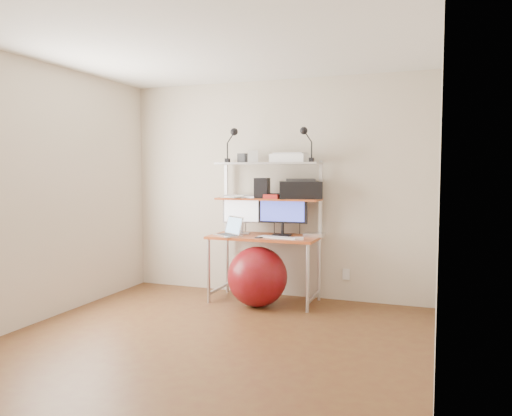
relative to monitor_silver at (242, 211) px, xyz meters
The scene contains 20 objects.
room 1.57m from the monitor_silver, 78.80° to the right, with size 3.60×3.60×3.60m.
computer_desk 0.30m from the monitor_silver, ahead, with size 1.20×0.60×1.57m.
wall_outlet 1.37m from the monitor_silver, 12.98° to the left, with size 0.08×0.01×0.12m, color white.
monitor_silver is the anchor object (origin of this frame).
monitor_black 0.48m from the monitor_silver, ahead, with size 0.55×0.17×0.55m.
laptop 0.30m from the monitor_silver, 102.97° to the right, with size 0.39×0.38×0.27m.
keyboard 0.60m from the monitor_silver, 22.92° to the right, with size 0.45×0.13×0.01m, color white.
mouse 0.82m from the monitor_silver, 18.82° to the right, with size 0.09×0.06×0.03m, color white.
mac_mini 0.87m from the monitor_silver, ahead, with size 0.21×0.21×0.04m, color silver.
phone 0.47m from the monitor_silver, 37.88° to the right, with size 0.07×0.12×0.01m, color black.
printer 0.72m from the monitor_silver, ahead, with size 0.53×0.44×0.22m.
nas_cube 0.36m from the monitor_silver, ahead, with size 0.15×0.15×0.23m, color black.
red_box 0.41m from the monitor_silver, ahead, with size 0.17×0.11×0.05m, color red.
scanner 0.82m from the monitor_silver, ahead, with size 0.42×0.30×0.11m.
box_white 0.64m from the monitor_silver, ahead, with size 0.12×0.10×0.13m, color white.
box_grey 0.61m from the monitor_silver, 93.16° to the left, with size 0.10×0.10×0.10m, color #2D2E30.
clip_lamp_left 0.84m from the monitor_silver, behind, with size 0.15×0.09×0.39m.
clip_lamp_right 1.12m from the monitor_silver, ahead, with size 0.15×0.08×0.37m.
exercise_ball 0.79m from the monitor_silver, 44.40° to the right, with size 0.65×0.65×0.65m, color maroon.
paper_stack 0.19m from the monitor_silver, 137.91° to the left, with size 0.41×0.44×0.03m.
Camera 1 is at (1.79, -3.74, 1.45)m, focal length 35.00 mm.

